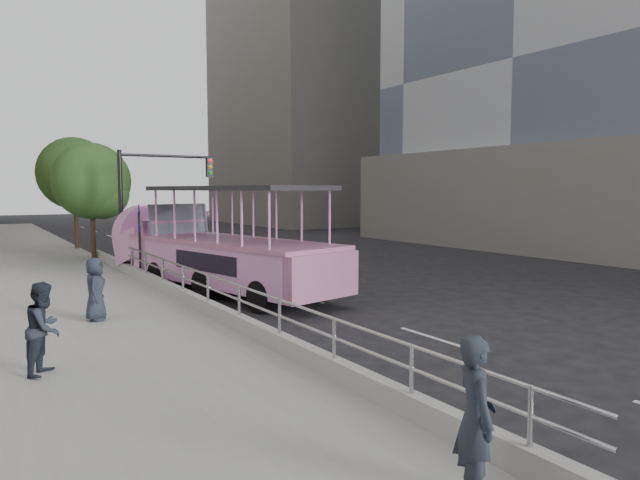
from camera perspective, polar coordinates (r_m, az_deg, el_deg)
ground at (r=15.06m, az=3.01°, el=-8.57°), size 160.00×160.00×0.00m
sidewalk at (r=22.41m, az=-24.82°, el=-4.15°), size 5.50×80.00×0.30m
kerb_wall at (r=15.26m, az=-11.11°, el=-6.63°), size 0.24×30.00×0.36m
guardrail at (r=15.15m, az=-11.16°, el=-4.17°), size 0.07×22.00×0.71m
duck_boat at (r=20.50m, az=-10.76°, el=-1.16°), size 4.96×11.36×3.67m
car at (r=25.50m, az=-6.94°, el=-1.30°), size 3.29×4.75×1.50m
pedestrian_near at (r=6.38m, az=15.29°, el=-16.82°), size 0.67×0.76×1.76m
pedestrian_mid at (r=11.23m, az=-25.85°, el=-7.92°), size 0.94×1.00×1.64m
pedestrian_far at (r=15.24m, az=-21.55°, el=-4.59°), size 0.74×0.90×1.57m
parking_sign at (r=21.97m, az=-17.59°, el=0.41°), size 0.16×0.67×3.01m
traffic_signal at (r=25.39m, az=-16.69°, el=4.71°), size 4.20×0.32×5.20m
street_tree_near at (r=28.39m, az=-21.66°, el=5.23°), size 3.52×3.52×5.72m
street_tree_far at (r=34.34m, az=-23.16°, el=5.89°), size 3.97×3.97×6.45m
tower_podium at (r=44.25m, az=28.36°, el=3.71°), size 26.00×26.00×6.00m
midrise_stone_a at (r=65.22m, az=0.61°, el=16.02°), size 20.00×20.00×32.00m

